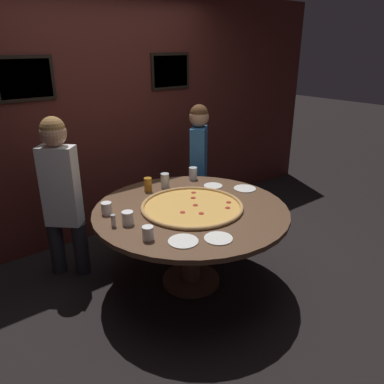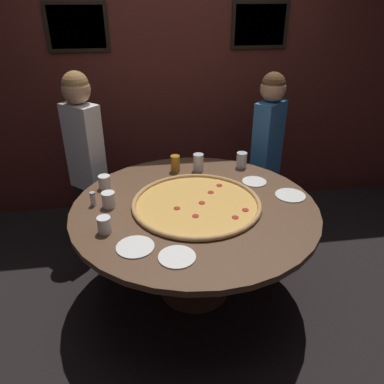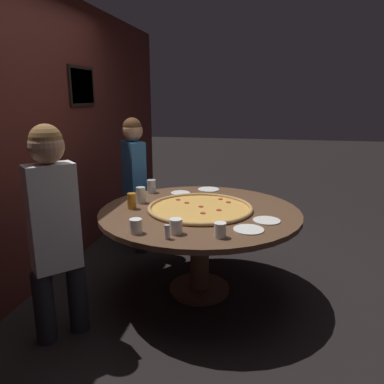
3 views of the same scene
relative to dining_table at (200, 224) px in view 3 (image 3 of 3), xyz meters
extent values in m
plane|color=black|center=(0.00, 0.00, -0.62)|extent=(24.00, 24.00, 0.00)
cube|color=#4C1E19|center=(0.00, 1.43, 0.68)|extent=(6.40, 0.06, 2.60)
cube|color=black|center=(0.80, 1.39, 1.13)|extent=(0.52, 0.02, 0.40)
cube|color=#936B5B|center=(0.80, 1.38, 1.13)|extent=(0.46, 0.01, 0.34)
cylinder|color=brown|center=(0.00, 0.00, 0.10)|extent=(1.66, 1.66, 0.04)
cylinder|color=brown|center=(0.00, 0.00, -0.27)|extent=(0.16, 0.16, 0.70)
cylinder|color=brown|center=(0.00, 0.00, -0.60)|extent=(0.52, 0.52, 0.04)
cylinder|color=#E5A84C|center=(0.01, 0.00, 0.13)|extent=(0.83, 0.83, 0.01)
torus|color=tan|center=(0.01, 0.00, 0.14)|extent=(0.87, 0.87, 0.03)
cylinder|color=#A8281E|center=(-0.13, -0.05, 0.14)|extent=(0.04, 0.04, 0.00)
cylinder|color=#A8281E|center=(-0.02, -0.16, 0.14)|extent=(0.04, 0.04, 0.00)
cylinder|color=#A8281E|center=(0.23, -0.21, 0.14)|extent=(0.04, 0.04, 0.00)
cylinder|color=#A8281E|center=(0.32, -0.13, 0.14)|extent=(0.04, 0.04, 0.00)
cylinder|color=#A8281E|center=(0.14, 0.14, 0.14)|extent=(0.04, 0.04, 0.00)
cylinder|color=#A8281E|center=(0.22, 0.24, 0.14)|extent=(0.04, 0.04, 0.00)
cylinder|color=#A8281E|center=(0.05, 0.00, 0.14)|extent=(0.04, 0.04, 0.00)
cylinder|color=white|center=(-0.58, -0.24, 0.17)|extent=(0.08, 0.08, 0.10)
cylinder|color=#BC7A23|center=(-0.07, 0.56, 0.19)|extent=(0.07, 0.07, 0.13)
cylinder|color=silver|center=(0.47, 0.56, 0.19)|extent=(0.08, 0.08, 0.13)
cylinder|color=white|center=(-0.57, 0.07, 0.17)|extent=(0.09, 0.09, 0.11)
cylinder|color=white|center=(-0.61, 0.34, 0.17)|extent=(0.09, 0.09, 0.10)
cylinder|color=silver|center=(0.11, 0.55, 0.19)|extent=(0.08, 0.08, 0.14)
cylinder|color=white|center=(0.69, 0.03, 0.13)|extent=(0.21, 0.21, 0.01)
cylinder|color=white|center=(0.50, 0.28, 0.13)|extent=(0.18, 0.18, 0.01)
cylinder|color=white|center=(-0.18, -0.54, 0.13)|extent=(0.21, 0.21, 0.01)
cylinder|color=white|center=(-0.40, -0.42, 0.13)|extent=(0.22, 0.22, 0.01)
cylinder|color=silver|center=(-0.67, 0.10, 0.16)|extent=(0.04, 0.04, 0.08)
cylinder|color=#B7B7BC|center=(-0.67, 0.10, 0.21)|extent=(0.04, 0.04, 0.01)
cylinder|color=#232328|center=(-0.71, 0.76, -0.36)|extent=(0.19, 0.19, 0.52)
cylinder|color=#232328|center=(-0.88, 0.92, -0.36)|extent=(0.19, 0.19, 0.52)
cube|color=white|center=(-0.80, 0.84, 0.26)|extent=(0.34, 0.33, 0.72)
sphere|color=tan|center=(-0.80, 0.84, 0.73)|extent=(0.22, 0.22, 0.22)
sphere|color=#9E703D|center=(-0.80, 0.84, 0.77)|extent=(0.21, 0.21, 0.21)
cylinder|color=#232328|center=(0.87, 0.93, -0.37)|extent=(0.19, 0.19, 0.50)
cylinder|color=#232328|center=(0.70, 0.78, -0.37)|extent=(0.19, 0.19, 0.50)
cube|color=#3370B2|center=(0.79, 0.85, 0.23)|extent=(0.33, 0.32, 0.70)
sphere|color=tan|center=(0.79, 0.85, 0.69)|extent=(0.22, 0.22, 0.22)
sphere|color=brown|center=(0.79, 0.85, 0.72)|extent=(0.20, 0.20, 0.20)
camera|label=1|loc=(-1.80, -2.28, 1.42)|focal=35.00mm
camera|label=2|loc=(-0.33, -2.16, 1.39)|focal=35.00mm
camera|label=3|loc=(-2.91, -0.51, 1.04)|focal=35.00mm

